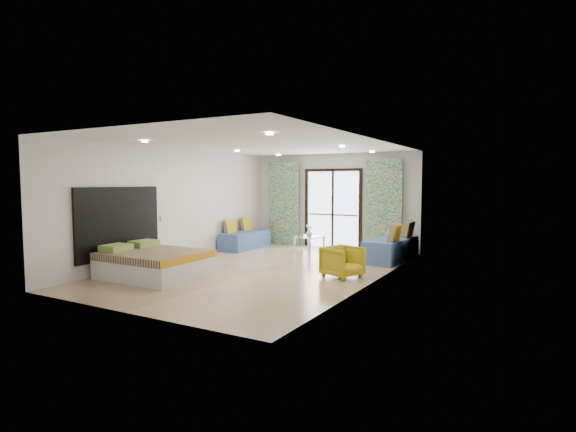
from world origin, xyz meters
The scene contains 24 objects.
floor centered at (0.00, 0.00, 0.00)m, with size 5.00×7.50×0.01m, color tan, non-canonical shape.
ceiling centered at (0.00, 0.00, 2.70)m, with size 5.00×7.50×0.01m, color silver, non-canonical shape.
wall_back centered at (0.00, 3.75, 1.35)m, with size 5.00×0.01×2.70m, color silver, non-canonical shape.
wall_front centered at (0.00, -3.75, 1.35)m, with size 5.00×0.01×2.70m, color silver, non-canonical shape.
wall_left centered at (-2.50, 0.00, 1.35)m, with size 0.01×7.50×2.70m, color silver, non-canonical shape.
wall_right centered at (2.50, 0.00, 1.35)m, with size 0.01×7.50×2.70m, color silver, non-canonical shape.
balcony_door centered at (0.00, 3.72, 1.26)m, with size 1.76×0.08×2.28m.
balcony_rail centered at (0.00, 3.73, 0.95)m, with size 1.52×0.03×0.04m, color #595451.
curtain_left centered at (-1.55, 3.57, 1.25)m, with size 1.00×0.10×2.50m, color silver.
curtain_right centered at (1.55, 3.57, 1.25)m, with size 1.00×0.10×2.50m, color silver.
downlight_a centered at (-1.40, -2.00, 2.67)m, with size 0.12×0.12×0.02m, color #FFE0B2.
downlight_b centered at (1.40, -2.00, 2.67)m, with size 0.12×0.12×0.02m, color #FFE0B2.
downlight_c centered at (-1.40, 1.00, 2.67)m, with size 0.12×0.12×0.02m, color #FFE0B2.
downlight_d centered at (1.40, 1.00, 2.67)m, with size 0.12×0.12×0.02m, color #FFE0B2.
downlight_e centered at (-1.40, 3.00, 2.67)m, with size 0.12×0.12×0.02m, color #FFE0B2.
downlight_f centered at (1.40, 3.00, 2.67)m, with size 0.12×0.12×0.02m, color #FFE0B2.
headboard centered at (-2.46, -1.77, 1.05)m, with size 0.06×2.10×1.50m, color black.
switch_plate centered at (-2.47, -0.52, 1.05)m, with size 0.02×0.10×0.10m, color silver.
bed centered at (-1.48, -1.77, 0.27)m, with size 1.90×1.55×0.66m.
daybed_left centered at (-2.12, 2.32, 0.27)m, with size 0.71×1.75×0.86m.
daybed_right centered at (2.12, 2.44, 0.29)m, with size 0.90×1.97×0.94m.
coffee_table centered at (-0.22, 2.62, 0.39)m, with size 0.80×0.80×0.76m.
vase centered at (-0.19, 2.59, 0.53)m, with size 0.18×0.19×0.18m, color white.
armchair centered at (1.82, 0.07, 0.34)m, with size 0.67×0.62×0.69m, color #AD9716.
Camera 1 is at (5.22, -8.17, 1.91)m, focal length 28.00 mm.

